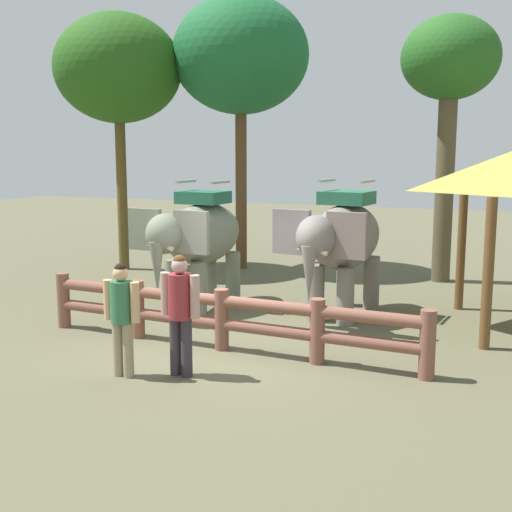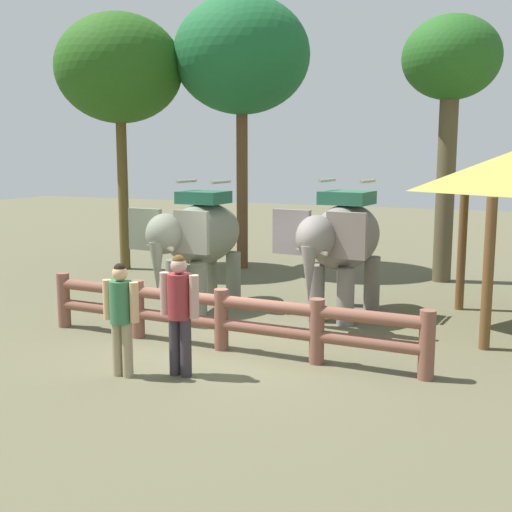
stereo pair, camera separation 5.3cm
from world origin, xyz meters
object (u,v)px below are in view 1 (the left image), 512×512
object	(u,v)px
tree_far_left	(241,57)
tourist_woman_in_black	(122,312)
elephant_center	(342,241)
tree_back_center	(450,68)
tourist_man_in_blue	(180,306)
log_fence	(222,315)
tree_far_right	(118,70)
elephant_near_left	(199,237)

from	to	relation	value
tree_far_left	tourist_woman_in_black	bearing A→B (deg)	-76.19
elephant_center	tree_back_center	bearing A→B (deg)	73.78
tourist_woman_in_black	tree_far_left	size ratio (longest dim) A/B	0.23
tourist_man_in_blue	tourist_woman_in_black	bearing A→B (deg)	-154.46
log_fence	tree_far_left	size ratio (longest dim) A/B	0.94
elephant_center	tourist_man_in_blue	world-z (taller)	elephant_center
elephant_center	tree_far_right	xyz separation A→B (m)	(-7.26, 2.86, 4.00)
elephant_center	tree_far_right	size ratio (longest dim) A/B	0.46
elephant_center	log_fence	bearing A→B (deg)	-112.58
log_fence	tourist_man_in_blue	size ratio (longest dim) A/B	3.86
tourist_woman_in_black	tree_far_left	xyz separation A→B (m)	(-2.24, 9.12, 4.95)
elephant_center	tree_far_left	distance (m)	7.50
elephant_near_left	tree_far_right	distance (m)	6.75
elephant_near_left	tree_back_center	distance (m)	7.76
tree_far_left	tree_far_right	size ratio (longest dim) A/B	1.07
log_fence	tree_back_center	xyz separation A→B (m)	(2.59, 7.63, 4.78)
elephant_center	tourist_man_in_blue	bearing A→B (deg)	-105.51
elephant_center	tree_far_right	distance (m)	8.76
tourist_man_in_blue	tree_far_left	size ratio (longest dim) A/B	0.24
log_fence	tree_far_left	world-z (taller)	tree_far_left
log_fence	tree_back_center	distance (m)	9.36
tree_back_center	tree_far_right	bearing A→B (deg)	-168.18
tree_back_center	tree_far_right	xyz separation A→B (m)	(-8.61, -1.80, 0.19)
elephant_center	tree_far_left	xyz separation A→B (m)	(-4.24, 4.37, 4.37)
tourist_man_in_blue	tree_far_right	xyz separation A→B (m)	(-6.04, 7.23, 4.50)
log_fence	tourist_man_in_blue	world-z (taller)	tourist_man_in_blue
log_fence	elephant_center	size ratio (longest dim) A/B	2.16
tourist_woman_in_black	tree_far_right	distance (m)	10.32
log_fence	tree_back_center	size ratio (longest dim) A/B	1.06
tourist_woman_in_black	tourist_man_in_blue	xyz separation A→B (m)	(0.78, 0.37, 0.07)
log_fence	tourist_woman_in_black	xyz separation A→B (m)	(-0.76, -1.78, 0.39)
log_fence	tourist_man_in_blue	distance (m)	1.48
tourist_man_in_blue	tree_far_left	bearing A→B (deg)	109.05
elephant_near_left	tree_far_right	xyz separation A→B (m)	(-4.26, 3.34, 4.03)
tree_far_right	tree_back_center	bearing A→B (deg)	11.82
elephant_near_left	tourist_man_in_blue	bearing A→B (deg)	-65.38
log_fence	tree_back_center	world-z (taller)	tree_back_center
tourist_man_in_blue	tree_far_left	world-z (taller)	tree_far_left
elephant_near_left	elephant_center	bearing A→B (deg)	9.16
elephant_center	tourist_man_in_blue	xyz separation A→B (m)	(-1.21, -4.38, -0.50)
tourist_woman_in_black	elephant_near_left	bearing A→B (deg)	103.24
tourist_woman_in_black	tree_far_right	size ratio (longest dim) A/B	0.24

